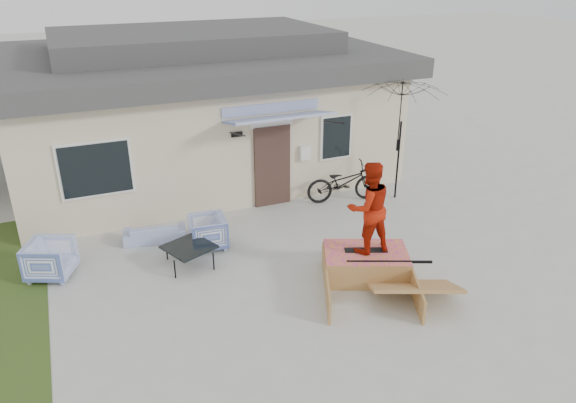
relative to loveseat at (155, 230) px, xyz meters
name	(u,v)px	position (x,y,z in m)	size (l,w,h in m)	color
ground	(311,304)	(2.19, -3.66, -0.27)	(90.00, 90.00, 0.00)	#AEAFA6
grass_strip	(7,310)	(-3.01, -1.66, -0.27)	(1.40, 8.00, 0.01)	#2C4218
house	(196,104)	(2.19, 4.33, 1.67)	(10.80, 8.49, 4.10)	beige
loveseat	(155,230)	(0.00, 0.00, 0.00)	(1.38, 0.40, 0.54)	#435DB5
armchair_left	(50,257)	(-2.18, -0.72, 0.16)	(0.83, 0.78, 0.86)	#435DB5
armchair_right	(208,231)	(1.03, -0.76, 0.13)	(0.78, 0.73, 0.80)	#435DB5
coffee_table	(190,255)	(0.47, -1.36, -0.05)	(0.89, 0.89, 0.44)	black
bicycle	(344,178)	(4.98, 0.29, 0.36)	(0.69, 1.97, 1.26)	black
patio_umbrella	(400,135)	(6.37, -0.07, 1.48)	(2.63, 2.54, 2.20)	black
skate_ramp	(365,264)	(3.61, -3.18, 0.00)	(1.64, 2.19, 0.55)	#9F713D
skateboard	(366,250)	(3.63, -3.13, 0.30)	(0.85, 0.21, 0.05)	black
skater	(369,206)	(3.63, -3.13, 1.26)	(0.91, 0.70, 1.86)	#A81B08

